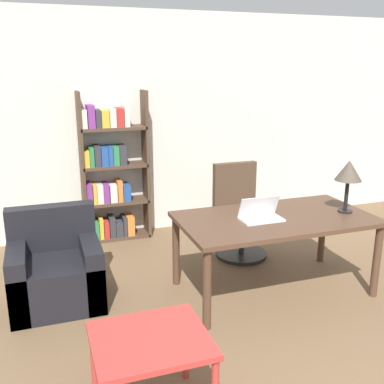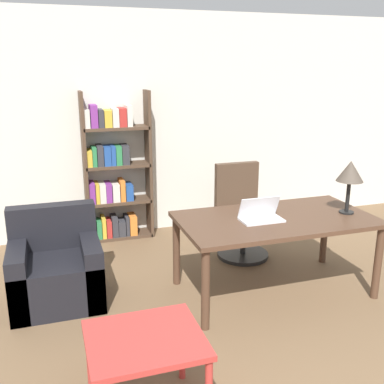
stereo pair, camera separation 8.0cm
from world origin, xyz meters
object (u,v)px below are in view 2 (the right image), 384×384
Objects in this scene: bookshelf at (113,174)px; desk at (276,226)px; table_lamp at (350,173)px; armchair at (56,271)px; office_chair at (241,216)px; laptop at (261,215)px; side_table_blue at (145,348)px.

desk is at bearing -56.66° from bookshelf.
table_lamp is 2.81m from armchair.
office_chair is 2.06m from armchair.
armchair is at bearing -117.84° from bookshelf.
laptop is (-0.17, -0.02, 0.13)m from desk.
table_lamp is at bearing -7.07° from desk.
desk is 0.84m from table_lamp.
office_chair reaches higher than armchair.
desk is 0.92m from office_chair.
bookshelf reaches higher than laptop.
armchair is at bearing 105.97° from side_table_blue.
table_lamp reaches higher than office_chair.
laptop is at bearing -104.05° from office_chair.
bookshelf is (0.74, 1.39, 0.52)m from armchair.
office_chair is 0.57× the size of bookshelf.
bookshelf reaches higher than table_lamp.
table_lamp is at bearing -4.11° from laptop.
desk is 2.02m from armchair.
office_chair is 1.62m from bookshelf.
bookshelf reaches higher than desk.
desk is at bearing -93.94° from office_chair.
laptop is 0.37× the size of office_chair.
bookshelf is at bearing 123.34° from desk.
laptop reaches higher than armchair.
table_lamp reaches higher than armchair.
desk is 4.71× the size of laptop.
armchair reaches higher than desk.
laptop is at bearing 175.89° from table_lamp.
bookshelf is (0.27, 3.02, 0.34)m from side_table_blue.
armchair is (-0.47, 1.63, -0.18)m from side_table_blue.
office_chair is at bearing 122.64° from table_lamp.
office_chair is (0.23, 0.92, -0.33)m from laptop.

